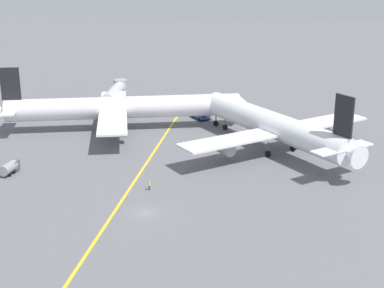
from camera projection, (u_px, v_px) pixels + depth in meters
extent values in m
plane|color=slate|center=(145.00, 213.00, 91.80)|extent=(600.00, 600.00, 0.00)
cube|color=yellow|center=(130.00, 189.00, 101.42)|extent=(14.29, 119.26, 0.01)
cylinder|color=silver|center=(125.00, 107.00, 134.80)|extent=(55.32, 13.71, 5.18)
cone|color=silver|center=(243.00, 104.00, 138.09)|extent=(3.51, 5.15, 4.77)
cone|color=silver|center=(1.00, 111.00, 131.52)|extent=(4.20, 4.66, 4.15)
cube|color=silver|center=(113.00, 111.00, 134.72)|extent=(12.49, 40.12, 0.44)
cube|color=silver|center=(11.00, 109.00, 131.64)|extent=(5.18, 13.34, 0.28)
cube|color=black|center=(10.00, 84.00, 129.84)|extent=(4.40, 1.04, 7.55)
cylinder|color=#999EA3|center=(117.00, 132.00, 124.95)|extent=(4.55, 3.22, 2.60)
cylinder|color=#999EA3|center=(118.00, 107.00, 145.86)|extent=(4.55, 3.22, 2.60)
cylinder|color=slate|center=(109.00, 118.00, 138.68)|extent=(0.28, 0.28, 2.42)
cylinder|color=black|center=(110.00, 123.00, 139.06)|extent=(1.37, 0.75, 1.30)
cylinder|color=slate|center=(109.00, 126.00, 132.27)|extent=(0.28, 0.28, 2.42)
cylinder|color=black|center=(109.00, 131.00, 132.65)|extent=(1.37, 0.75, 1.30)
cylinder|color=slate|center=(216.00, 119.00, 138.43)|extent=(0.28, 0.28, 2.42)
cylinder|color=black|center=(216.00, 123.00, 138.81)|extent=(1.37, 0.75, 1.30)
cylinder|color=white|center=(272.00, 125.00, 120.13)|extent=(28.49, 39.05, 5.48)
cone|color=white|center=(213.00, 102.00, 138.59)|extent=(5.75, 5.12, 5.04)
cone|color=white|center=(352.00, 155.00, 101.82)|extent=(5.64, 5.42, 4.38)
cube|color=white|center=(278.00, 131.00, 118.63)|extent=(41.86, 30.78, 0.44)
cube|color=white|center=(342.00, 148.00, 103.68)|extent=(12.60, 9.86, 0.28)
cube|color=black|center=(344.00, 116.00, 102.04)|extent=(2.73, 3.86, 7.63)
cylinder|color=#999EA3|center=(320.00, 129.00, 126.41)|extent=(4.49, 4.94, 2.60)
cylinder|color=#999EA3|center=(225.00, 148.00, 113.60)|extent=(4.49, 4.94, 2.60)
cylinder|color=slate|center=(268.00, 148.00, 117.05)|extent=(0.28, 0.28, 2.52)
cylinder|color=black|center=(268.00, 154.00, 117.44)|extent=(1.18, 1.39, 1.30)
cylinder|color=slate|center=(293.00, 143.00, 120.43)|extent=(0.28, 0.28, 2.52)
cylinder|color=black|center=(293.00, 148.00, 120.82)|extent=(1.18, 1.39, 1.30)
cylinder|color=slate|center=(225.00, 122.00, 135.29)|extent=(0.28, 0.28, 2.52)
cylinder|color=black|center=(225.00, 127.00, 135.68)|extent=(1.18, 1.39, 1.30)
cube|color=#2D4C8C|center=(201.00, 115.00, 144.83)|extent=(5.15, 6.08, 1.27)
cube|color=#333D47|center=(198.00, 110.00, 145.48)|extent=(2.92, 2.81, 0.90)
cylinder|color=#4C4C51|center=(209.00, 118.00, 141.19)|extent=(1.79, 2.86, 0.20)
sphere|color=orange|center=(198.00, 107.00, 145.29)|extent=(0.24, 0.24, 0.24)
cylinder|color=black|center=(192.00, 116.00, 146.03)|extent=(0.71, 0.93, 0.90)
cylinder|color=black|center=(202.00, 115.00, 147.29)|extent=(0.71, 0.93, 0.90)
cylinder|color=black|center=(200.00, 120.00, 142.77)|extent=(0.71, 0.93, 0.90)
cylinder|color=black|center=(209.00, 118.00, 144.03)|extent=(0.71, 0.93, 0.90)
cylinder|color=gray|center=(8.00, 168.00, 107.45)|extent=(2.65, 4.28, 2.00)
cube|color=#4C4C51|center=(14.00, 165.00, 109.37)|extent=(2.04, 2.07, 1.80)
cylinder|color=black|center=(8.00, 172.00, 108.63)|extent=(0.30, 0.63, 0.60)
cylinder|color=black|center=(14.00, 172.00, 108.36)|extent=(0.30, 0.63, 0.60)
cylinder|color=black|center=(3.00, 174.00, 107.24)|extent=(0.30, 0.63, 0.60)
cylinder|color=black|center=(10.00, 175.00, 106.96)|extent=(0.30, 0.63, 0.60)
cylinder|color=#2D3351|center=(149.00, 188.00, 100.69)|extent=(0.28, 0.28, 0.88)
cylinder|color=#D1E02D|center=(149.00, 184.00, 100.45)|extent=(0.36, 0.36, 0.62)
sphere|color=tan|center=(149.00, 182.00, 100.32)|extent=(0.24, 0.24, 0.24)
cylinder|color=#B7B7BC|center=(114.00, 93.00, 155.05)|extent=(3.84, 17.45, 3.20)
cylinder|color=#99999E|center=(120.00, 86.00, 163.26)|extent=(3.84, 3.84, 3.52)
cylinder|color=#595960|center=(120.00, 94.00, 162.97)|extent=(0.70, 0.70, 4.16)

